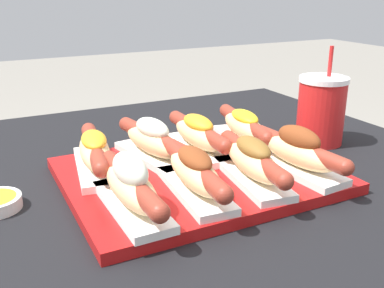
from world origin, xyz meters
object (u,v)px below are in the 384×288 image
Objects in this scene: hot_dog_7 at (244,127)px; hot_dog_3 at (298,151)px; hot_dog_1 at (195,172)px; drink_cup at (321,110)px; hot_dog_2 at (253,161)px; hot_dog_4 at (95,152)px; hot_dog_5 at (153,141)px; serving_tray at (197,175)px; hot_dog_6 at (198,134)px; hot_dog_0 at (131,186)px.

hot_dog_3 is at bearing -89.47° from hot_dog_7.
hot_dog_1 is 1.01× the size of hot_dog_7.
drink_cup is at bearing 38.48° from hot_dog_3.
hot_dog_2 reaches higher than hot_dog_4.
hot_dog_5 reaches higher than hot_dog_7.
serving_tray is at bearing -26.57° from hot_dog_4.
drink_cup reaches higher than hot_dog_1.
hot_dog_6 is 1.01× the size of hot_dog_7.
hot_dog_5 reaches higher than hot_dog_4.
hot_dog_0 reaches higher than hot_dog_3.
hot_dog_3 reaches higher than hot_dog_7.
hot_dog_0 reaches higher than hot_dog_1.
hot_dog_7 is (0.29, 0.00, -0.00)m from hot_dog_4.
hot_dog_0 is 1.01× the size of hot_dog_7.
hot_dog_3 reaches higher than hot_dog_1.
hot_dog_2 reaches higher than serving_tray.
hot_dog_2 is 0.99× the size of hot_dog_6.
hot_dog_4 reaches higher than hot_dog_7.
hot_dog_7 reaches higher than serving_tray.
hot_dog_6 is (0.04, 0.08, 0.04)m from serving_tray.
hot_dog_0 reaches higher than hot_dog_7.
hot_dog_3 is (0.29, 0.00, -0.00)m from hot_dog_0.
drink_cup is at bearing -7.87° from hot_dog_7.
drink_cup reaches higher than hot_dog_2.
hot_dog_6 reaches higher than hot_dog_4.
hot_dog_4 is 0.99× the size of hot_dog_6.
hot_dog_0 is 1.01× the size of hot_dog_4.
hot_dog_7 is (0.09, 0.16, -0.00)m from hot_dog_2.
hot_dog_6 is at bearing 95.31° from hot_dog_2.
hot_dog_0 is 1.00× the size of hot_dog_3.
hot_dog_3 reaches higher than hot_dog_5.
hot_dog_6 is at bearing 175.24° from drink_cup.
hot_dog_6 is (0.19, 0.16, -0.00)m from hot_dog_0.
hot_dog_3 is (0.09, -0.00, 0.00)m from hot_dog_2.
serving_tray is at bearing 151.63° from hot_dog_3.
hot_dog_1 reaches higher than serving_tray.
hot_dog_3 is at bearing -28.37° from serving_tray.
hot_dog_7 is 0.17m from drink_cup.
hot_dog_2 is 0.26m from hot_dog_4.
serving_tray is 0.10m from hot_dog_2.
hot_dog_0 is 0.16m from hot_dog_4.
hot_dog_6 is at bearing -1.49° from hot_dog_5.
hot_dog_3 is 1.01× the size of hot_dog_5.
hot_dog_6 is (0.09, -0.00, -0.00)m from hot_dog_5.
drink_cup reaches higher than hot_dog_5.
serving_tray is at bearing 59.75° from hot_dog_1.
hot_dog_5 is at bearing 58.95° from hot_dog_0.
hot_dog_1 is 1.01× the size of hot_dog_2.
hot_dog_0 is at bearing -150.41° from serving_tray.
hot_dog_5 is at bearing 178.51° from hot_dog_6.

